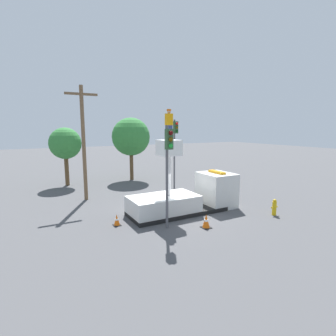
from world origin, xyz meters
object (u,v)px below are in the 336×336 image
traffic_light_pole (168,157)px  utility_pole (83,140)px  worker (169,125)px  traffic_light_across (175,140)px  tree_right_bg (65,144)px  traffic_cone_rear (117,220)px  traffic_cone_curbside (206,221)px  tree_left_bg (131,137)px  fire_hydrant (274,207)px  bucket_truck (187,197)px

traffic_light_pole → utility_pole: size_ratio=0.65×
worker → utility_pole: 6.95m
traffic_light_across → tree_right_bg: traffic_light_across is taller
traffic_light_pole → traffic_cone_rear: 4.44m
traffic_cone_curbside → tree_right_bg: (-4.84, 14.32, 3.42)m
traffic_light_across → traffic_cone_rear: 10.07m
traffic_light_pole → utility_pole: bearing=108.2°
traffic_light_across → tree_left_bg: (-1.88, 5.42, 0.16)m
traffic_light_across → traffic_cone_curbside: traffic_light_across is taller
traffic_light_pole → utility_pole: (-2.55, 7.78, 0.62)m
traffic_cone_rear → tree_left_bg: size_ratio=0.10×
worker → tree_left_bg: (1.91, 11.18, -1.08)m
tree_left_bg → tree_right_bg: (-6.08, 0.34, -0.51)m
worker → traffic_light_pole: worker is taller
traffic_cone_curbside → tree_left_bg: bearing=84.9°
traffic_cone_curbside → worker: bearing=103.6°
traffic_cone_rear → traffic_light_across: bearing=40.1°
worker → utility_pole: size_ratio=0.22×
worker → traffic_light_pole: size_ratio=0.33×
worker → traffic_light_across: (3.80, 5.76, -1.24)m
traffic_light_pole → traffic_light_across: size_ratio=0.90×
fire_hydrant → traffic_cone_rear: size_ratio=1.60×
tree_left_bg → utility_pole: (-5.59, -5.37, 0.08)m
traffic_cone_rear → traffic_cone_curbside: bearing=-32.7°
tree_left_bg → bucket_truck: bearing=-93.1°
traffic_light_across → fire_hydrant: traffic_light_across is taller
traffic_light_across → bucket_truck: bearing=-113.3°
tree_right_bg → traffic_cone_rear: bearing=-85.9°
bucket_truck → fire_hydrant: bearing=-37.0°
utility_pole → traffic_light_pole: bearing=-71.8°
traffic_cone_curbside → utility_pole: size_ratio=0.09×
traffic_cone_rear → utility_pole: 7.30m
bucket_truck → worker: worker is taller
tree_left_bg → traffic_light_pole: bearing=-103.0°
traffic_light_across → utility_pole: 7.48m
traffic_light_pole → traffic_light_across: 9.17m
traffic_light_pole → traffic_light_across: (4.92, 7.73, 0.39)m
tree_right_bg → utility_pole: 5.76m
bucket_truck → utility_pole: (-4.99, 5.82, 3.45)m
worker → traffic_light_pole: bearing=-119.7°
traffic_cone_rear → tree_left_bg: bearing=65.4°
utility_pole → traffic_cone_curbside: bearing=-63.2°
fire_hydrant → traffic_cone_curbside: bearing=175.9°
tree_right_bg → worker: bearing=-70.1°
fire_hydrant → traffic_light_pole: bearing=169.9°
traffic_cone_rear → tree_right_bg: tree_right_bg is taller
worker → utility_pole: utility_pole is taller
traffic_light_pole → tree_left_bg: (3.04, 13.15, 0.54)m
fire_hydrant → tree_left_bg: tree_left_bg is taller
traffic_light_pole → traffic_cone_curbside: 3.93m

